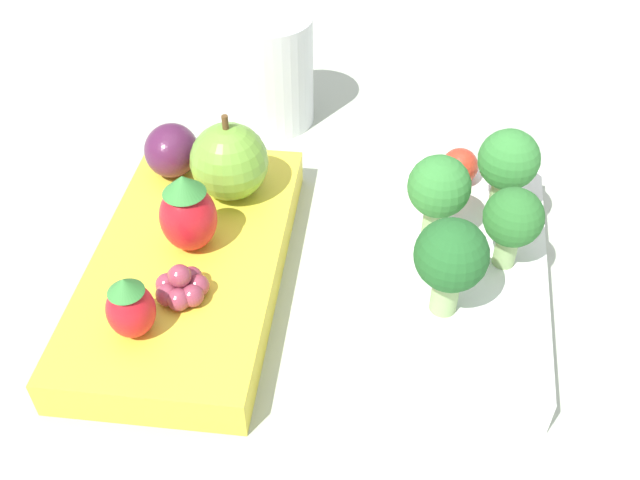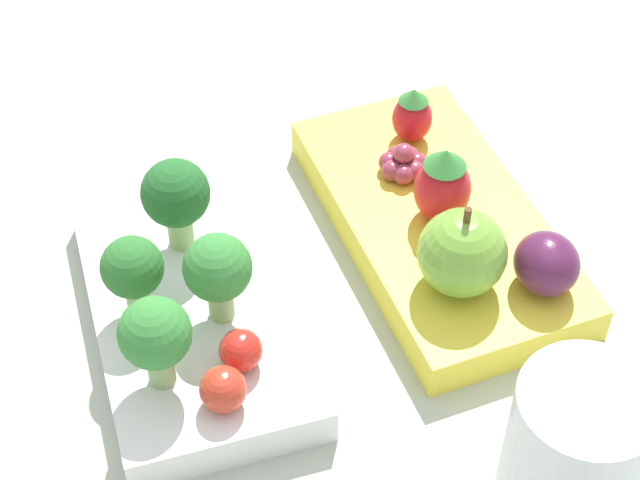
{
  "view_description": "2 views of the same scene",
  "coord_description": "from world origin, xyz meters",
  "px_view_note": "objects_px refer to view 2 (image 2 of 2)",
  "views": [
    {
      "loc": [
        0.33,
        0.02,
        0.32
      ],
      "look_at": [
        0.01,
        -0.0,
        0.04
      ],
      "focal_mm": 40.0,
      "sensor_mm": 36.0,
      "label": 1
    },
    {
      "loc": [
        -0.38,
        0.18,
        0.48
      ],
      "look_at": [
        0.01,
        -0.0,
        0.04
      ],
      "focal_mm": 60.0,
      "sensor_mm": 36.0,
      "label": 2
    }
  ],
  "objects_px": {
    "cherry_tomato_1": "(223,389)",
    "plum": "(547,264)",
    "broccoli_floret_1": "(218,270)",
    "drinking_cup": "(574,451)",
    "bento_box_savoury": "(194,312)",
    "bento_box_fruit": "(437,224)",
    "broccoli_floret_0": "(155,336)",
    "broccoli_floret_2": "(133,270)",
    "apple": "(462,253)",
    "broccoli_floret_3": "(176,196)",
    "strawberry_1": "(412,115)",
    "strawberry_0": "(443,185)",
    "grape_cluster": "(403,163)",
    "cherry_tomato_0": "(241,350)"
  },
  "relations": [
    {
      "from": "cherry_tomato_1",
      "to": "plum",
      "type": "distance_m",
      "value": 0.19
    },
    {
      "from": "broccoli_floret_1",
      "to": "drinking_cup",
      "type": "height_order",
      "value": "drinking_cup"
    },
    {
      "from": "bento_box_savoury",
      "to": "bento_box_fruit",
      "type": "xyz_separation_m",
      "value": [
        0.0,
        -0.16,
        0.0
      ]
    },
    {
      "from": "broccoli_floret_0",
      "to": "broccoli_floret_2",
      "type": "bearing_deg",
      "value": -4.51
    },
    {
      "from": "cherry_tomato_1",
      "to": "apple",
      "type": "height_order",
      "value": "apple"
    },
    {
      "from": "broccoli_floret_1",
      "to": "cherry_tomato_1",
      "type": "height_order",
      "value": "broccoli_floret_1"
    },
    {
      "from": "bento_box_fruit",
      "to": "broccoli_floret_1",
      "type": "height_order",
      "value": "broccoli_floret_1"
    },
    {
      "from": "broccoli_floret_3",
      "to": "strawberry_1",
      "type": "relative_size",
      "value": 1.53
    },
    {
      "from": "broccoli_floret_2",
      "to": "drinking_cup",
      "type": "height_order",
      "value": "drinking_cup"
    },
    {
      "from": "broccoli_floret_3",
      "to": "cherry_tomato_1",
      "type": "height_order",
      "value": "broccoli_floret_3"
    },
    {
      "from": "broccoli_floret_0",
      "to": "strawberry_0",
      "type": "xyz_separation_m",
      "value": [
        0.05,
        -0.19,
        -0.01
      ]
    },
    {
      "from": "apple",
      "to": "grape_cluster",
      "type": "xyz_separation_m",
      "value": [
        0.1,
        -0.01,
        -0.02
      ]
    },
    {
      "from": "grape_cluster",
      "to": "broccoli_floret_2",
      "type": "bearing_deg",
      "value": 101.51
    },
    {
      "from": "bento_box_savoury",
      "to": "broccoli_floret_0",
      "type": "height_order",
      "value": "broccoli_floret_0"
    },
    {
      "from": "cherry_tomato_0",
      "to": "strawberry_1",
      "type": "bearing_deg",
      "value": -53.71
    },
    {
      "from": "strawberry_0",
      "to": "strawberry_1",
      "type": "relative_size",
      "value": 1.32
    },
    {
      "from": "apple",
      "to": "cherry_tomato_0",
      "type": "bearing_deg",
      "value": 90.47
    },
    {
      "from": "broccoli_floret_1",
      "to": "cherry_tomato_0",
      "type": "xyz_separation_m",
      "value": [
        -0.04,
        0.0,
        -0.02
      ]
    },
    {
      "from": "bento_box_fruit",
      "to": "strawberry_0",
      "type": "distance_m",
      "value": 0.04
    },
    {
      "from": "bento_box_savoury",
      "to": "drinking_cup",
      "type": "height_order",
      "value": "drinking_cup"
    },
    {
      "from": "bento_box_savoury",
      "to": "grape_cluster",
      "type": "relative_size",
      "value": 6.87
    },
    {
      "from": "broccoli_floret_3",
      "to": "plum",
      "type": "distance_m",
      "value": 0.21
    },
    {
      "from": "cherry_tomato_0",
      "to": "broccoli_floret_1",
      "type": "bearing_deg",
      "value": -4.57
    },
    {
      "from": "apple",
      "to": "broccoli_floret_2",
      "type": "bearing_deg",
      "value": 71.39
    },
    {
      "from": "cherry_tomato_1",
      "to": "strawberry_0",
      "type": "bearing_deg",
      "value": -66.44
    },
    {
      "from": "cherry_tomato_1",
      "to": "apple",
      "type": "relative_size",
      "value": 0.42
    },
    {
      "from": "broccoli_floret_1",
      "to": "apple",
      "type": "xyz_separation_m",
      "value": [
        -0.04,
        -0.13,
        -0.01
      ]
    },
    {
      "from": "broccoli_floret_3",
      "to": "grape_cluster",
      "type": "distance_m",
      "value": 0.15
    },
    {
      "from": "broccoli_floret_2",
      "to": "strawberry_1",
      "type": "distance_m",
      "value": 0.22
    },
    {
      "from": "drinking_cup",
      "to": "cherry_tomato_1",
      "type": "bearing_deg",
      "value": 51.66
    },
    {
      "from": "broccoli_floret_2",
      "to": "plum",
      "type": "xyz_separation_m",
      "value": [
        -0.08,
        -0.21,
        -0.02
      ]
    },
    {
      "from": "broccoli_floret_2",
      "to": "broccoli_floret_3",
      "type": "distance_m",
      "value": 0.06
    },
    {
      "from": "bento_box_fruit",
      "to": "broccoli_floret_2",
      "type": "height_order",
      "value": "broccoli_floret_2"
    },
    {
      "from": "bento_box_fruit",
      "to": "grape_cluster",
      "type": "xyz_separation_m",
      "value": [
        0.04,
        0.0,
        0.02
      ]
    },
    {
      "from": "cherry_tomato_0",
      "to": "apple",
      "type": "height_order",
      "value": "apple"
    },
    {
      "from": "cherry_tomato_0",
      "to": "bento_box_fruit",
      "type": "bearing_deg",
      "value": -69.28
    },
    {
      "from": "bento_box_savoury",
      "to": "cherry_tomato_0",
      "type": "height_order",
      "value": "cherry_tomato_0"
    },
    {
      "from": "strawberry_0",
      "to": "apple",
      "type": "bearing_deg",
      "value": 161.99
    },
    {
      "from": "bento_box_fruit",
      "to": "cherry_tomato_0",
      "type": "relative_size",
      "value": 9.54
    },
    {
      "from": "broccoli_floret_2",
      "to": "grape_cluster",
      "type": "xyz_separation_m",
      "value": [
        0.04,
        -0.19,
        -0.03
      ]
    },
    {
      "from": "bento_box_savoury",
      "to": "plum",
      "type": "xyz_separation_m",
      "value": [
        -0.07,
        -0.19,
        0.03
      ]
    },
    {
      "from": "broccoli_floret_0",
      "to": "cherry_tomato_1",
      "type": "height_order",
      "value": "broccoli_floret_0"
    },
    {
      "from": "broccoli_floret_3",
      "to": "cherry_tomato_0",
      "type": "height_order",
      "value": "broccoli_floret_3"
    },
    {
      "from": "bento_box_fruit",
      "to": "broccoli_floret_3",
      "type": "bearing_deg",
      "value": 75.29
    },
    {
      "from": "bento_box_savoury",
      "to": "broccoli_floret_3",
      "type": "distance_m",
      "value": 0.07
    },
    {
      "from": "bento_box_fruit",
      "to": "strawberry_1",
      "type": "relative_size",
      "value": 5.63
    },
    {
      "from": "cherry_tomato_0",
      "to": "cherry_tomato_1",
      "type": "xyz_separation_m",
      "value": [
        -0.02,
        0.02,
        0.0
      ]
    },
    {
      "from": "broccoli_floret_2",
      "to": "plum",
      "type": "distance_m",
      "value": 0.23
    },
    {
      "from": "strawberry_0",
      "to": "broccoli_floret_2",
      "type": "bearing_deg",
      "value": 88.37
    },
    {
      "from": "bento_box_savoury",
      "to": "strawberry_0",
      "type": "height_order",
      "value": "strawberry_0"
    }
  ]
}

